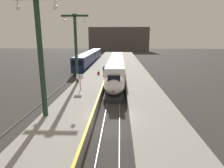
{
  "coord_description": "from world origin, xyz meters",
  "views": [
    {
      "loc": [
        0.73,
        -15.88,
        7.86
      ],
      "look_at": [
        -0.3,
        9.32,
        1.8
      ],
      "focal_mm": 30.94,
      "sensor_mm": 36.0,
      "label": 1
    }
  ],
  "objects_px": {
    "station_column_near": "(40,48)",
    "passenger_near_edge": "(104,69)",
    "highspeed_train_main": "(116,67)",
    "rolling_suitcase": "(98,73)",
    "station_column_mid": "(76,43)",
    "departure_info_board": "(80,79)",
    "regional_train_adjacent": "(90,57)"
  },
  "relations": [
    {
      "from": "station_column_near",
      "to": "passenger_near_edge",
      "type": "height_order",
      "value": "station_column_near"
    },
    {
      "from": "highspeed_train_main",
      "to": "rolling_suitcase",
      "type": "height_order",
      "value": "highspeed_train_main"
    },
    {
      "from": "station_column_mid",
      "to": "passenger_near_edge",
      "type": "xyz_separation_m",
      "value": [
        3.68,
        6.56,
        -5.06
      ]
    },
    {
      "from": "station_column_near",
      "to": "departure_info_board",
      "type": "height_order",
      "value": "station_column_near"
    },
    {
      "from": "passenger_near_edge",
      "to": "departure_info_board",
      "type": "bearing_deg",
      "value": -101.69
    },
    {
      "from": "rolling_suitcase",
      "to": "station_column_mid",
      "type": "bearing_deg",
      "value": -111.05
    },
    {
      "from": "highspeed_train_main",
      "to": "station_column_mid",
      "type": "xyz_separation_m",
      "value": [
        -5.9,
        -11.06,
        5.16
      ]
    },
    {
      "from": "regional_train_adjacent",
      "to": "station_column_mid",
      "type": "bearing_deg",
      "value": -85.56
    },
    {
      "from": "station_column_near",
      "to": "departure_info_board",
      "type": "relative_size",
      "value": 4.76
    },
    {
      "from": "regional_train_adjacent",
      "to": "departure_info_board",
      "type": "xyz_separation_m",
      "value": [
        3.58,
        -32.93,
        0.43
      ]
    },
    {
      "from": "highspeed_train_main",
      "to": "departure_info_board",
      "type": "relative_size",
      "value": 17.57
    },
    {
      "from": "station_column_near",
      "to": "departure_info_board",
      "type": "bearing_deg",
      "value": 81.03
    },
    {
      "from": "station_column_near",
      "to": "departure_info_board",
      "type": "xyz_separation_m",
      "value": [
        1.38,
        8.74,
        -4.5
      ]
    },
    {
      "from": "passenger_near_edge",
      "to": "station_column_mid",
      "type": "bearing_deg",
      "value": -119.33
    },
    {
      "from": "departure_info_board",
      "to": "rolling_suitcase",
      "type": "bearing_deg",
      "value": 83.92
    },
    {
      "from": "highspeed_train_main",
      "to": "passenger_near_edge",
      "type": "xyz_separation_m",
      "value": [
        -2.22,
        -4.5,
        0.11
      ]
    },
    {
      "from": "regional_train_adjacent",
      "to": "rolling_suitcase",
      "type": "height_order",
      "value": "regional_train_adjacent"
    },
    {
      "from": "station_column_near",
      "to": "station_column_mid",
      "type": "height_order",
      "value": "station_column_mid"
    },
    {
      "from": "highspeed_train_main",
      "to": "regional_train_adjacent",
      "type": "xyz_separation_m",
      "value": [
        -8.1,
        17.29,
        0.19
      ]
    },
    {
      "from": "regional_train_adjacent",
      "to": "passenger_near_edge",
      "type": "relative_size",
      "value": 21.66
    },
    {
      "from": "highspeed_train_main",
      "to": "passenger_near_edge",
      "type": "bearing_deg",
      "value": -116.23
    },
    {
      "from": "station_column_mid",
      "to": "rolling_suitcase",
      "type": "height_order",
      "value": "station_column_mid"
    },
    {
      "from": "regional_train_adjacent",
      "to": "departure_info_board",
      "type": "height_order",
      "value": "regional_train_adjacent"
    },
    {
      "from": "highspeed_train_main",
      "to": "regional_train_adjacent",
      "type": "relative_size",
      "value": 1.02
    },
    {
      "from": "highspeed_train_main",
      "to": "passenger_near_edge",
      "type": "height_order",
      "value": "highspeed_train_main"
    },
    {
      "from": "regional_train_adjacent",
      "to": "station_column_near",
      "type": "distance_m",
      "value": 42.01
    },
    {
      "from": "regional_train_adjacent",
      "to": "station_column_near",
      "type": "height_order",
      "value": "station_column_near"
    },
    {
      "from": "regional_train_adjacent",
      "to": "departure_info_board",
      "type": "bearing_deg",
      "value": -83.8
    },
    {
      "from": "passenger_near_edge",
      "to": "station_column_near",
      "type": "bearing_deg",
      "value": -100.5
    },
    {
      "from": "regional_train_adjacent",
      "to": "rolling_suitcase",
      "type": "xyz_separation_m",
      "value": [
        4.78,
        -21.64,
        -0.77
      ]
    },
    {
      "from": "highspeed_train_main",
      "to": "station_column_near",
      "type": "height_order",
      "value": "station_column_near"
    },
    {
      "from": "station_column_near",
      "to": "highspeed_train_main",
      "type": "bearing_deg",
      "value": 76.39
    }
  ]
}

